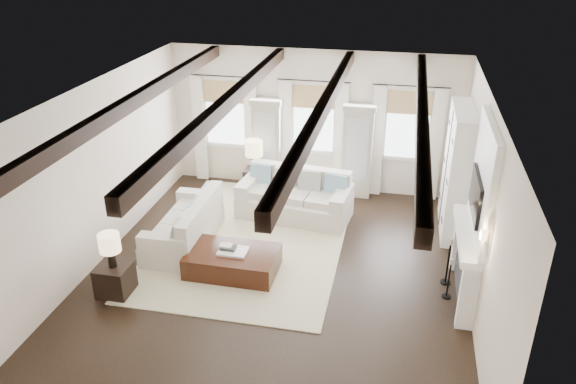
% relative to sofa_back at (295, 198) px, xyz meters
% --- Properties ---
extents(ground, '(7.50, 7.50, 0.00)m').
position_rel_sofa_back_xyz_m(ground, '(0.12, -2.25, -0.39)').
color(ground, black).
rests_on(ground, ground).
extents(room_shell, '(6.54, 7.54, 3.22)m').
position_rel_sofa_back_xyz_m(room_shell, '(0.86, -1.36, 1.49)').
color(room_shell, silver).
rests_on(room_shell, ground).
extents(area_rug, '(3.53, 4.97, 0.02)m').
position_rel_sofa_back_xyz_m(area_rug, '(-0.64, -1.22, -0.38)').
color(area_rug, beige).
rests_on(area_rug, ground).
extents(sofa_back, '(2.41, 1.31, 0.99)m').
position_rel_sofa_back_xyz_m(sofa_back, '(0.00, 0.00, 0.00)').
color(sofa_back, silver).
rests_on(sofa_back, ground).
extents(sofa_left, '(0.97, 2.12, 0.91)m').
position_rel_sofa_back_xyz_m(sofa_left, '(-1.80, -1.58, -0.02)').
color(sofa_left, silver).
rests_on(sofa_left, ground).
extents(ottoman, '(1.58, 0.99, 0.41)m').
position_rel_sofa_back_xyz_m(ottoman, '(-0.65, -2.35, -0.19)').
color(ottoman, black).
rests_on(ottoman, ground).
extents(tray, '(0.50, 0.38, 0.04)m').
position_rel_sofa_back_xyz_m(tray, '(-0.64, -2.36, 0.04)').
color(tray, white).
rests_on(tray, ottoman).
extents(book_lower, '(0.26, 0.20, 0.04)m').
position_rel_sofa_back_xyz_m(book_lower, '(-0.73, -2.33, 0.08)').
color(book_lower, '#262628').
rests_on(book_lower, tray).
extents(book_upper, '(0.22, 0.17, 0.03)m').
position_rel_sofa_back_xyz_m(book_upper, '(-0.77, -2.32, 0.11)').
color(book_upper, beige).
rests_on(book_upper, book_lower).
extents(side_table_front, '(0.53, 0.53, 0.53)m').
position_rel_sofa_back_xyz_m(side_table_front, '(-2.37, -3.36, -0.13)').
color(side_table_front, black).
rests_on(side_table_front, ground).
extents(lamp_front, '(0.35, 0.35, 0.60)m').
position_rel_sofa_back_xyz_m(lamp_front, '(-2.37, -3.36, 0.54)').
color(lamp_front, black).
rests_on(lamp_front, side_table_front).
extents(side_table_back, '(0.43, 0.43, 0.65)m').
position_rel_sofa_back_xyz_m(side_table_back, '(-1.08, 0.74, -0.07)').
color(side_table_back, black).
rests_on(side_table_back, ground).
extents(lamp_back, '(0.39, 0.39, 0.67)m').
position_rel_sofa_back_xyz_m(lamp_back, '(-1.08, 0.74, 0.71)').
color(lamp_back, black).
rests_on(lamp_back, side_table_back).
extents(candlestick_near, '(0.15, 0.15, 0.73)m').
position_rel_sofa_back_xyz_m(candlestick_near, '(3.02, -2.33, -0.09)').
color(candlestick_near, black).
rests_on(candlestick_near, ground).
extents(candlestick_far, '(0.18, 0.18, 0.87)m').
position_rel_sofa_back_xyz_m(candlestick_far, '(3.02, -1.91, -0.03)').
color(candlestick_far, black).
rests_on(candlestick_far, ground).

